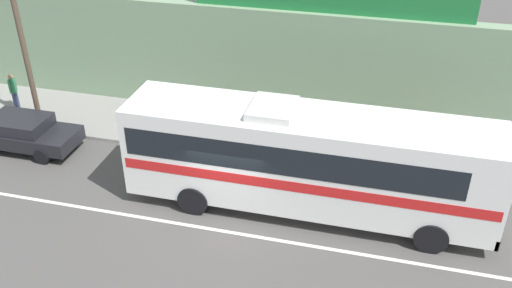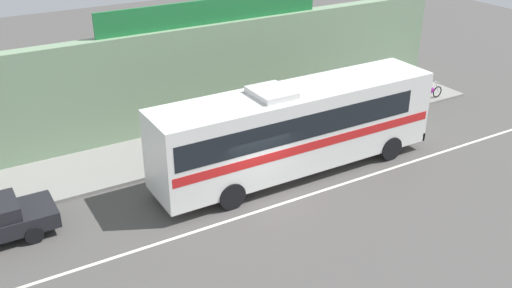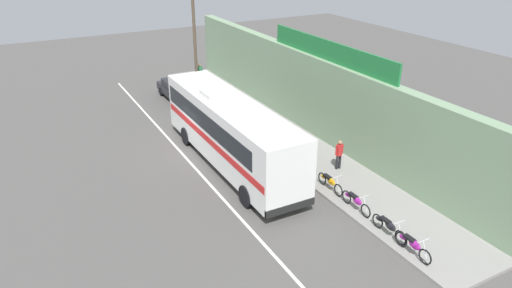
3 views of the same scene
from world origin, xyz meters
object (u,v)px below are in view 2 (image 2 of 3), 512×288
(motorcycle_orange, at_px, (429,92))
(intercity_bus, at_px, (295,126))
(motorcycle_blue, at_px, (376,104))
(pedestrian_far_left, at_px, (299,97))
(motorcycle_green, at_px, (409,96))
(motorcycle_black, at_px, (345,111))

(motorcycle_orange, bearing_deg, intercity_bus, -165.20)
(motorcycle_blue, distance_m, pedestrian_far_left, 3.92)
(motorcycle_green, xyz_separation_m, motorcycle_orange, (1.36, -0.05, 0.00))
(intercity_bus, bearing_deg, pedestrian_far_left, 53.59)
(motorcycle_black, bearing_deg, motorcycle_blue, -1.06)
(intercity_bus, xyz_separation_m, motorcycle_green, (9.01, 2.79, -1.50))
(intercity_bus, height_order, pedestrian_far_left, intercity_bus)
(motorcycle_orange, relative_size, pedestrian_far_left, 1.15)
(intercity_bus, relative_size, pedestrian_far_left, 7.46)
(motorcycle_orange, distance_m, pedestrian_far_left, 7.25)
(motorcycle_orange, bearing_deg, motorcycle_green, 177.93)
(intercity_bus, xyz_separation_m, pedestrian_far_left, (3.38, 4.59, -1.00))
(motorcycle_green, xyz_separation_m, motorcycle_black, (-4.08, 0.11, 0.00))
(motorcycle_green, height_order, motorcycle_black, same)
(motorcycle_black, xyz_separation_m, pedestrian_far_left, (-1.55, 1.69, 0.50))
(intercity_bus, xyz_separation_m, motorcycle_blue, (6.87, 2.86, -1.50))
(motorcycle_orange, xyz_separation_m, motorcycle_blue, (-3.50, 0.12, 0.00))
(motorcycle_green, xyz_separation_m, pedestrian_far_left, (-5.63, 1.80, 0.50))
(motorcycle_green, relative_size, motorcycle_blue, 1.00)
(motorcycle_orange, relative_size, motorcycle_black, 0.97)
(motorcycle_green, distance_m, pedestrian_far_left, 5.93)
(motorcycle_blue, height_order, motorcycle_black, same)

